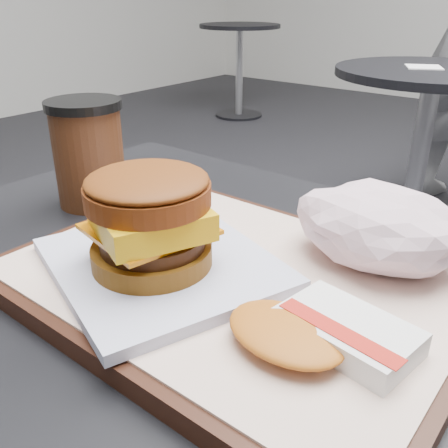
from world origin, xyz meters
TOP-DOWN VIEW (x-y plane):
  - serving_tray at (0.00, 0.02)m, footprint 0.38×0.28m
  - breakfast_sandwich at (-0.05, -0.02)m, footprint 0.24×0.22m
  - hash_brown at (0.10, -0.02)m, footprint 0.12×0.10m
  - crumpled_wrapper at (0.08, 0.11)m, footprint 0.15×0.12m
  - coffee_cup at (-0.26, 0.07)m, footprint 0.09×0.09m
  - neighbor_table at (-0.35, 1.65)m, footprint 0.70×0.70m
  - napkin at (-0.39, 1.64)m, footprint 0.16×0.16m
  - bg_table_mid at (-2.40, 3.20)m, footprint 0.66×0.66m

SIDE VIEW (x-z plane):
  - neighbor_table at x=-0.35m, z-range 0.18..0.93m
  - bg_table_mid at x=-2.40m, z-range 0.19..0.94m
  - napkin at x=-0.39m, z-range 0.75..0.75m
  - serving_tray at x=0.00m, z-range 0.77..0.79m
  - hash_brown at x=0.10m, z-range 0.79..0.81m
  - crumpled_wrapper at x=0.08m, z-range 0.79..0.86m
  - breakfast_sandwich at x=-0.05m, z-range 0.78..0.88m
  - coffee_cup at x=-0.26m, z-range 0.77..0.90m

